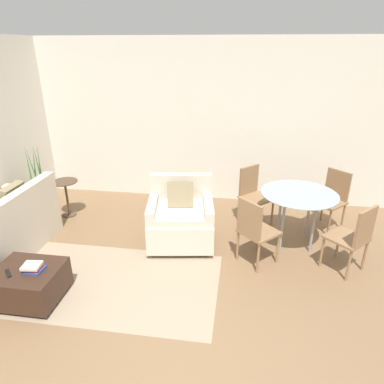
# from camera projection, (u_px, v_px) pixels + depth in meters

# --- Properties ---
(ground_plane) EXTENTS (20.00, 20.00, 0.00)m
(ground_plane) POSITION_uv_depth(u_px,v_px,m) (189.00, 362.00, 3.04)
(ground_plane) COLOR brown
(wall_back) EXTENTS (12.00, 0.06, 2.75)m
(wall_back) POSITION_uv_depth(u_px,v_px,m) (222.00, 124.00, 5.81)
(wall_back) COLOR white
(wall_back) RESTS_ON ground_plane
(area_rug) EXTENTS (2.64, 1.47, 0.01)m
(area_rug) POSITION_uv_depth(u_px,v_px,m) (107.00, 282.00, 4.07)
(area_rug) COLOR gray
(area_rug) RESTS_ON ground_plane
(armchair) EXTENTS (1.00, 0.96, 0.92)m
(armchair) POSITION_uv_depth(u_px,v_px,m) (181.00, 219.00, 4.77)
(armchair) COLOR beige
(armchair) RESTS_ON ground_plane
(ottoman) EXTENTS (0.70, 0.61, 0.38)m
(ottoman) POSITION_uv_depth(u_px,v_px,m) (29.00, 283.00, 3.73)
(ottoman) COLOR #382319
(ottoman) RESTS_ON ground_plane
(book_stack) EXTENTS (0.21, 0.19, 0.08)m
(book_stack) POSITION_uv_depth(u_px,v_px,m) (33.00, 268.00, 3.63)
(book_stack) COLOR #2D478C
(book_stack) RESTS_ON ottoman
(tv_remote_primary) EXTENTS (0.15, 0.15, 0.01)m
(tv_remote_primary) POSITION_uv_depth(u_px,v_px,m) (8.00, 273.00, 3.60)
(tv_remote_primary) COLOR black
(tv_remote_primary) RESTS_ON ottoman
(potted_plant) EXTENTS (0.36, 0.36, 1.20)m
(potted_plant) POSITION_uv_depth(u_px,v_px,m) (42.00, 199.00, 5.67)
(potted_plant) COLOR brown
(potted_plant) RESTS_ON ground_plane
(side_table) EXTENTS (0.40, 0.40, 0.60)m
(side_table) POSITION_uv_depth(u_px,v_px,m) (66.00, 192.00, 5.52)
(side_table) COLOR #4C3828
(side_table) RESTS_ON ground_plane
(dining_table) EXTENTS (1.02, 1.02, 0.77)m
(dining_table) POSITION_uv_depth(u_px,v_px,m) (298.00, 200.00, 4.62)
(dining_table) COLOR #99A8AD
(dining_table) RESTS_ON ground_plane
(dining_chair_near_left) EXTENTS (0.59, 0.59, 0.90)m
(dining_chair_near_left) POSITION_uv_depth(u_px,v_px,m) (254.00, 228.00, 4.23)
(dining_chair_near_left) COLOR #93704C
(dining_chair_near_left) RESTS_ON ground_plane
(dining_chair_near_right) EXTENTS (0.59, 0.59, 0.90)m
(dining_chair_near_right) POSITION_uv_depth(u_px,v_px,m) (354.00, 235.00, 4.07)
(dining_chair_near_right) COLOR #93704C
(dining_chair_near_right) RESTS_ON ground_plane
(dining_chair_far_left) EXTENTS (0.59, 0.59, 0.90)m
(dining_chair_far_left) POSITION_uv_depth(u_px,v_px,m) (253.00, 191.00, 5.29)
(dining_chair_far_left) COLOR #93704C
(dining_chair_far_left) RESTS_ON ground_plane
(dining_chair_far_right) EXTENTS (0.59, 0.59, 0.90)m
(dining_chair_far_right) POSITION_uv_depth(u_px,v_px,m) (332.00, 196.00, 5.13)
(dining_chair_far_right) COLOR #93704C
(dining_chair_far_right) RESTS_ON ground_plane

